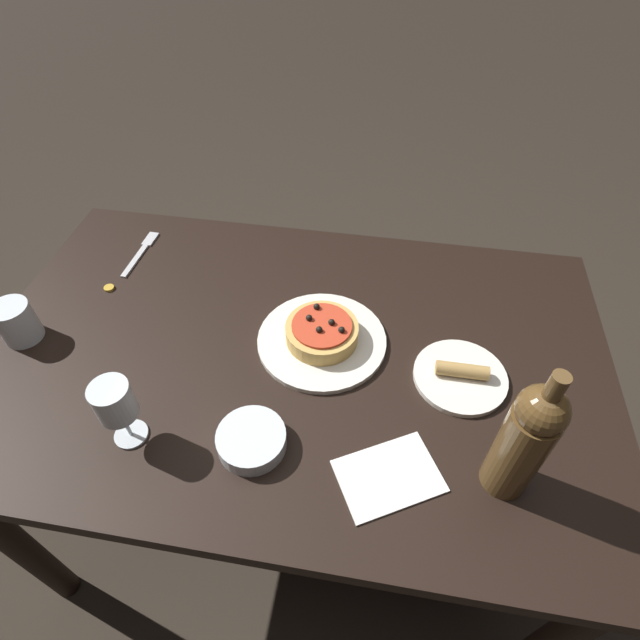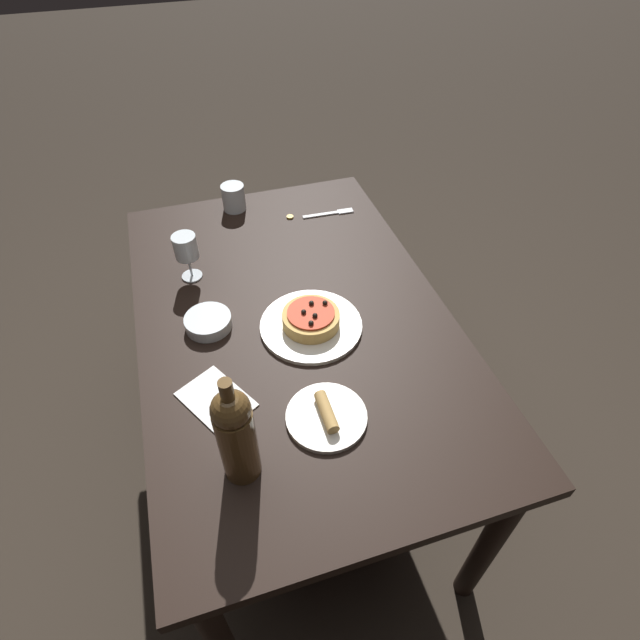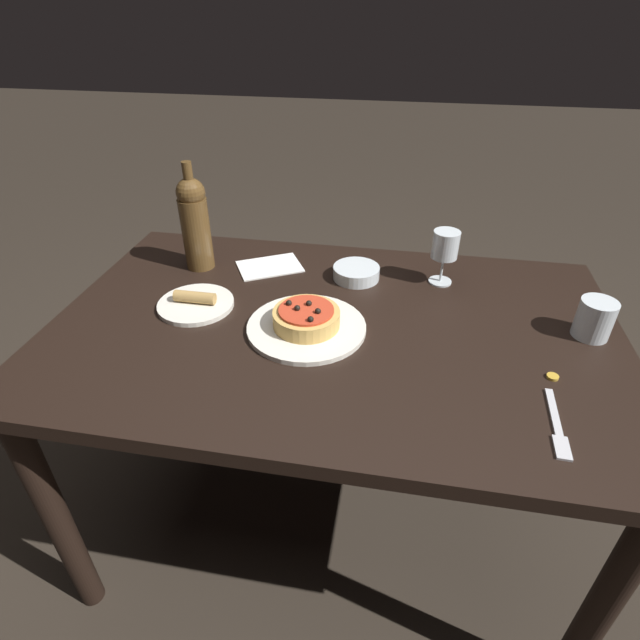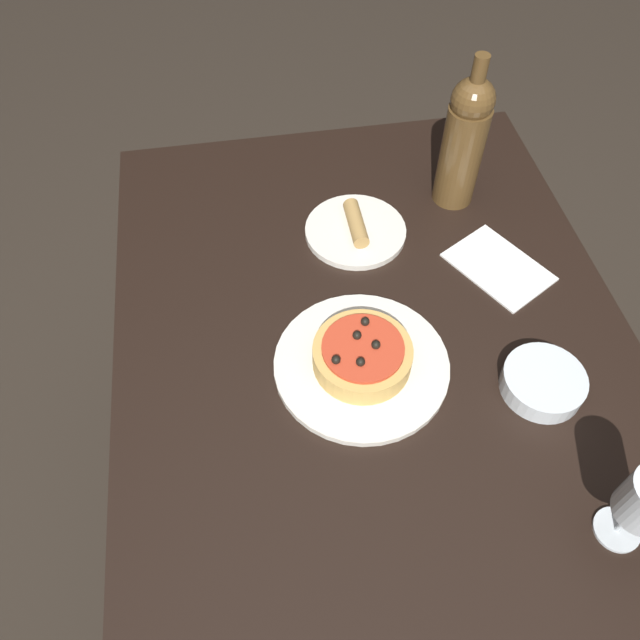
# 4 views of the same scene
# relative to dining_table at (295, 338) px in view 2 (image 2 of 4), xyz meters

# --- Properties ---
(ground_plane) EXTENTS (14.00, 14.00, 0.00)m
(ground_plane) POSITION_rel_dining_table_xyz_m (0.00, 0.00, -0.65)
(ground_plane) COLOR #2D261E
(dining_table) EXTENTS (1.34, 0.85, 0.74)m
(dining_table) POSITION_rel_dining_table_xyz_m (0.00, 0.00, 0.00)
(dining_table) COLOR black
(dining_table) RESTS_ON ground_plane
(dinner_plate) EXTENTS (0.28, 0.28, 0.01)m
(dinner_plate) POSITION_rel_dining_table_xyz_m (0.06, 0.03, 0.10)
(dinner_plate) COLOR white
(dinner_plate) RESTS_ON dining_table
(pizza) EXTENTS (0.15, 0.15, 0.06)m
(pizza) POSITION_rel_dining_table_xyz_m (0.06, 0.03, 0.13)
(pizza) COLOR tan
(pizza) RESTS_ON dinner_plate
(wine_glass) EXTENTS (0.07, 0.07, 0.15)m
(wine_glass) POSITION_rel_dining_table_xyz_m (-0.25, -0.25, 0.20)
(wine_glass) COLOR silver
(wine_glass) RESTS_ON dining_table
(wine_bottle) EXTENTS (0.08, 0.08, 0.30)m
(wine_bottle) POSITION_rel_dining_table_xyz_m (0.42, -0.22, 0.23)
(wine_bottle) COLOR brown
(wine_bottle) RESTS_ON dining_table
(water_cup) EXTENTS (0.08, 0.08, 0.09)m
(water_cup) POSITION_rel_dining_table_xyz_m (-0.58, -0.06, 0.14)
(water_cup) COLOR silver
(water_cup) RESTS_ON dining_table
(side_bowl) EXTENTS (0.13, 0.13, 0.03)m
(side_bowl) POSITION_rel_dining_table_xyz_m (-0.03, -0.23, 0.11)
(side_bowl) COLOR silver
(side_bowl) RESTS_ON dining_table
(fork) EXTENTS (0.03, 0.18, 0.00)m
(fork) POSITION_rel_dining_table_xyz_m (-0.45, 0.26, 0.10)
(fork) COLOR silver
(fork) RESTS_ON dining_table
(side_plate) EXTENTS (0.19, 0.19, 0.04)m
(side_plate) POSITION_rel_dining_table_xyz_m (0.35, -0.02, 0.10)
(side_plate) COLOR white
(side_plate) RESTS_ON dining_table
(paper_napkin) EXTENTS (0.21, 0.19, 0.00)m
(paper_napkin) POSITION_rel_dining_table_xyz_m (0.22, -0.25, 0.10)
(paper_napkin) COLOR white
(paper_napkin) RESTS_ON dining_table
(bottle_cap) EXTENTS (0.02, 0.02, 0.01)m
(bottle_cap) POSITION_rel_dining_table_xyz_m (-0.47, 0.12, 0.10)
(bottle_cap) COLOR gold
(bottle_cap) RESTS_ON dining_table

